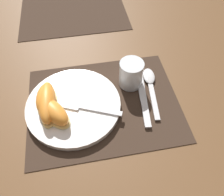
{
  "coord_description": "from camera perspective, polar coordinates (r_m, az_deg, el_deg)",
  "views": [
    {
      "loc": [
        -0.04,
        -0.34,
        0.49
      ],
      "look_at": [
        0.02,
        -0.0,
        0.02
      ],
      "focal_mm": 35.0,
      "sensor_mm": 36.0,
      "label": 1
    }
  ],
  "objects": [
    {
      "name": "ground_plane",
      "position": [
        0.6,
        -2.17,
        -1.47
      ],
      "size": [
        3.0,
        3.0,
        0.0
      ],
      "primitive_type": "plane",
      "color": "brown"
    },
    {
      "name": "placemat",
      "position": [
        0.6,
        -2.17,
        -1.36
      ],
      "size": [
        0.41,
        0.31,
        0.0
      ],
      "color": "#38281E",
      "rests_on": "ground_plane"
    },
    {
      "name": "placemat_far",
      "position": [
        0.94,
        -10.03,
        21.51
      ],
      "size": [
        0.41,
        0.31,
        0.0
      ],
      "color": "#38281E",
      "rests_on": "ground_plane"
    },
    {
      "name": "plate",
      "position": [
        0.59,
        -9.96,
        -2.23
      ],
      "size": [
        0.25,
        0.25,
        0.02
      ],
      "color": "white",
      "rests_on": "placemat"
    },
    {
      "name": "juice_glass",
      "position": [
        0.62,
        4.95,
        6.04
      ],
      "size": [
        0.07,
        0.07,
        0.08
      ],
      "color": "silver",
      "rests_on": "placemat"
    },
    {
      "name": "knife",
      "position": [
        0.61,
        8.11,
        0.27
      ],
      "size": [
        0.04,
        0.21,
        0.01
      ],
      "color": "silver",
      "rests_on": "placemat"
    },
    {
      "name": "spoon",
      "position": [
        0.65,
        9.95,
        4.02
      ],
      "size": [
        0.05,
        0.18,
        0.01
      ],
      "color": "silver",
      "rests_on": "placemat"
    },
    {
      "name": "fork",
      "position": [
        0.57,
        -7.8,
        -2.21
      ],
      "size": [
        0.18,
        0.09,
        0.0
      ],
      "color": "silver",
      "rests_on": "plate"
    },
    {
      "name": "citrus_wedge_0",
      "position": [
        0.59,
        -16.97,
        -0.25
      ],
      "size": [
        0.06,
        0.1,
        0.04
      ],
      "color": "#F4DB84",
      "rests_on": "plate"
    },
    {
      "name": "citrus_wedge_1",
      "position": [
        0.58,
        -16.49,
        -1.47
      ],
      "size": [
        0.05,
        0.13,
        0.05
      ],
      "color": "#F4DB84",
      "rests_on": "plate"
    },
    {
      "name": "citrus_wedge_2",
      "position": [
        0.56,
        -14.94,
        -3.58
      ],
      "size": [
        0.1,
        0.11,
        0.04
      ],
      "color": "#F4DB84",
      "rests_on": "plate"
    }
  ]
}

